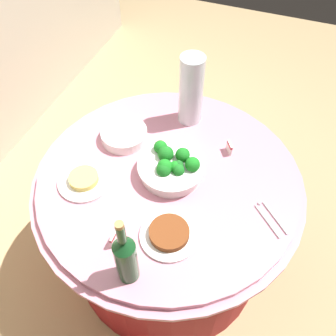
{
  "coord_description": "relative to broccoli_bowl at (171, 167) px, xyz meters",
  "views": [
    {
      "loc": [
        -0.88,
        -0.34,
        1.94
      ],
      "look_at": [
        0.0,
        0.0,
        0.79
      ],
      "focal_mm": 38.7,
      "sensor_mm": 36.0,
      "label": 1
    }
  ],
  "objects": [
    {
      "name": "ground_plane",
      "position": [
        -0.02,
        0.01,
        -0.79
      ],
      "size": [
        6.0,
        6.0,
        0.0
      ],
      "primitive_type": "plane",
      "color": "tan"
    },
    {
      "name": "buffet_table",
      "position": [
        -0.02,
        0.01,
        -0.41
      ],
      "size": [
        1.16,
        1.16,
        0.74
      ],
      "color": "maroon",
      "rests_on": "ground_plane"
    },
    {
      "name": "broccoli_bowl",
      "position": [
        0.0,
        0.0,
        0.0
      ],
      "size": [
        0.28,
        0.28,
        0.11
      ],
      "color": "white",
      "rests_on": "buffet_table"
    },
    {
      "name": "plate_stack",
      "position": [
        0.12,
        0.27,
        -0.02
      ],
      "size": [
        0.21,
        0.21,
        0.05
      ],
      "color": "white",
      "rests_on": "buffet_table"
    },
    {
      "name": "wine_bottle",
      "position": [
        -0.47,
        -0.02,
        0.08
      ],
      "size": [
        0.07,
        0.07,
        0.34
      ],
      "color": "#15431F",
      "rests_on": "buffet_table"
    },
    {
      "name": "decorative_fruit_vase",
      "position": [
        0.35,
        0.04,
        0.1
      ],
      "size": [
        0.11,
        0.11,
        0.34
      ],
      "color": "silver",
      "rests_on": "buffet_table"
    },
    {
      "name": "serving_tongs",
      "position": [
        -0.07,
        -0.43,
        -0.04
      ],
      "size": [
        0.14,
        0.15,
        0.01
      ],
      "color": "silver",
      "rests_on": "buffet_table"
    },
    {
      "name": "food_plate_stir_fry",
      "position": [
        -0.28,
        -0.1,
        -0.03
      ],
      "size": [
        0.22,
        0.22,
        0.04
      ],
      "color": "white",
      "rests_on": "buffet_table"
    },
    {
      "name": "food_plate_noodles",
      "position": [
        -0.17,
        0.32,
        -0.03
      ],
      "size": [
        0.22,
        0.22,
        0.04
      ],
      "color": "white",
      "rests_on": "buffet_table"
    },
    {
      "name": "label_placard_front",
      "position": [
        0.21,
        -0.19,
        -0.01
      ],
      "size": [
        0.05,
        0.04,
        0.05
      ],
      "color": "white",
      "rests_on": "buffet_table"
    },
    {
      "name": "label_placard_mid",
      "position": [
        -0.38,
        0.08,
        -0.01
      ],
      "size": [
        0.05,
        0.01,
        0.05
      ],
      "color": "white",
      "rests_on": "buffet_table"
    }
  ]
}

